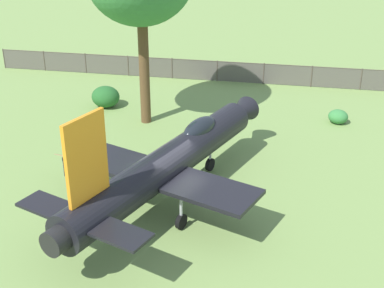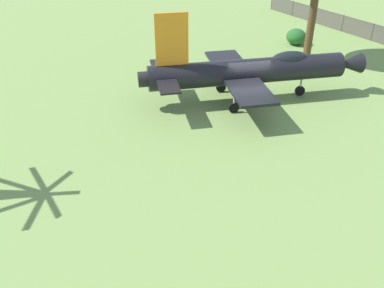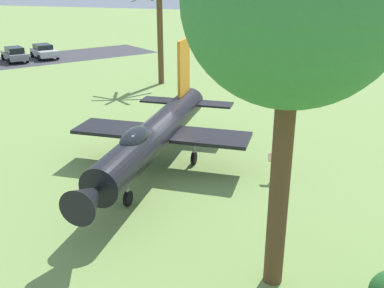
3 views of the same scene
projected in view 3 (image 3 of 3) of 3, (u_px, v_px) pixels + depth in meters
ground_plane at (158, 170)px, 20.46m from camera, size 200.00×200.00×0.00m
display_jet at (154, 134)px, 19.49m from camera, size 8.26×13.50×5.40m
shade_tree at (294, 4)px, 10.31m from camera, size 5.29×5.77×10.39m
palm_tree at (160, 33)px, 35.58m from camera, size 4.24×4.00×7.66m
info_plaque at (275, 161)px, 19.28m from camera, size 0.66×0.50×1.14m
parked_car_silver at (44, 51)px, 48.07m from camera, size 4.50×4.14×1.47m
parked_car_gray at (14, 54)px, 46.18m from camera, size 4.52×4.10×1.53m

